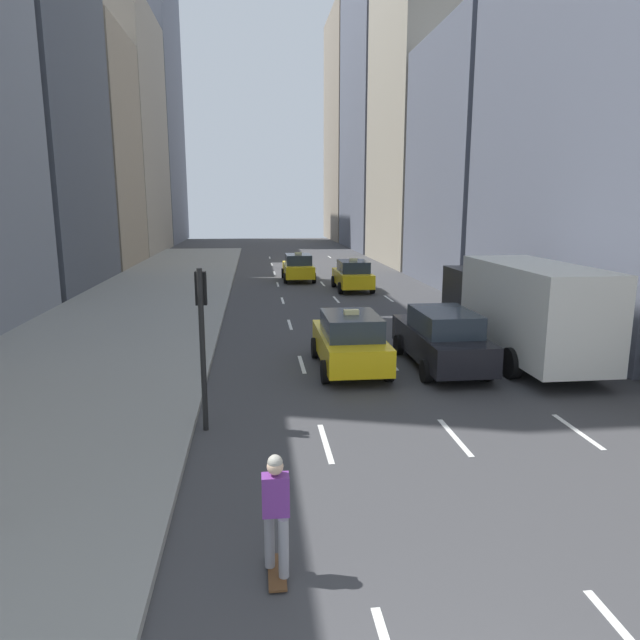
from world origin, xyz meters
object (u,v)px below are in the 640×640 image
sedan_black_near (441,338)px  box_truck (519,306)px  taxi_second (350,341)px  taxi_third (298,267)px  traffic_light_pole (202,323)px  skateboarder (276,510)px  taxi_lead (353,275)px

sedan_black_near → box_truck: box_truck is taller
taxi_second → box_truck: bearing=7.2°
taxi_second → taxi_third: 20.34m
traffic_light_pole → skateboarder: bearing=-75.7°
box_truck → taxi_third: bearing=105.9°
taxi_second → skateboarder: taxi_second is taller
taxi_lead → taxi_second: bearing=-100.0°
taxi_lead → taxi_second: (-2.80, -15.81, 0.00)m
skateboarder → traffic_light_pole: traffic_light_pole is taller
taxi_lead → traffic_light_pole: bearing=-108.6°
taxi_lead → box_truck: bearing=-79.5°
traffic_light_pole → taxi_third: bearing=80.9°
traffic_light_pole → taxi_lead: bearing=71.4°
taxi_third → traffic_light_pole: (-3.95, -24.55, 1.53)m
taxi_lead → skateboarder: 25.93m
taxi_lead → taxi_third: same height
box_truck → taxi_lead: bearing=100.5°
taxi_second → traffic_light_pole: (-3.95, -4.22, 1.53)m
taxi_second → box_truck: box_truck is taller
taxi_third → taxi_second: bearing=-90.0°
box_truck → skateboarder: box_truck is taller
taxi_second → sedan_black_near: taxi_second is taller
box_truck → skateboarder: 13.16m
box_truck → traffic_light_pole: 10.77m
taxi_third → box_truck: bearing=-74.1°
taxi_lead → traffic_light_pole: 21.19m
sedan_black_near → taxi_second: bearing=177.9°
taxi_third → skateboarder: size_ratio=2.52×
sedan_black_near → traffic_light_pole: size_ratio=1.38×
taxi_lead → skateboarder: taxi_lead is taller
taxi_lead → taxi_second: same height
box_truck → traffic_light_pole: (-9.55, -4.93, 0.70)m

